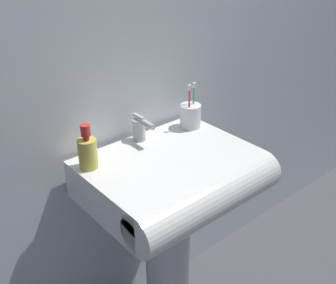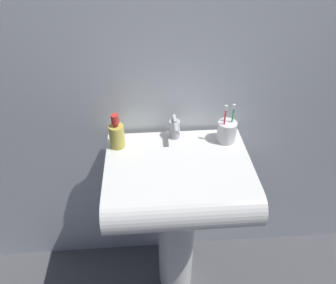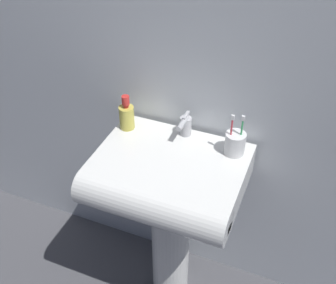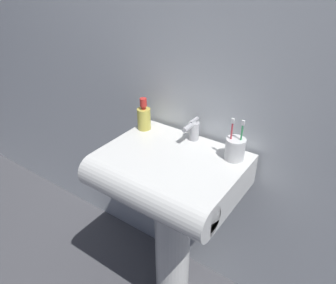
# 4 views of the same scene
# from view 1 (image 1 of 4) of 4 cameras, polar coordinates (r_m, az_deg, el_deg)

# --- Properties ---
(wall_back) EXTENTS (5.00, 0.05, 2.40)m
(wall_back) POSITION_cam_1_polar(r_m,az_deg,el_deg) (1.51, -6.32, 13.03)
(wall_back) COLOR silver
(wall_back) RESTS_ON ground
(sink_pedestal) EXTENTS (0.17, 0.17, 0.72)m
(sink_pedestal) POSITION_cam_1_polar(r_m,az_deg,el_deg) (1.76, -0.07, -16.16)
(sink_pedestal) COLOR white
(sink_pedestal) RESTS_ON ground
(sink_basin) EXTENTS (0.58, 0.47, 0.14)m
(sink_basin) POSITION_cam_1_polar(r_m,az_deg,el_deg) (1.46, 1.26, -5.10)
(sink_basin) COLOR white
(sink_basin) RESTS_ON sink_pedestal
(faucet) EXTENTS (0.05, 0.11, 0.10)m
(faucet) POSITION_cam_1_polar(r_m,az_deg,el_deg) (1.54, -3.71, 1.90)
(faucet) COLOR #B7B7BC
(faucet) RESTS_ON sink_basin
(toothbrush_cup) EXTENTS (0.08, 0.08, 0.18)m
(toothbrush_cup) POSITION_cam_1_polar(r_m,az_deg,el_deg) (1.64, 3.07, 3.59)
(toothbrush_cup) COLOR white
(toothbrush_cup) RESTS_ON sink_basin
(soap_bottle) EXTENTS (0.06, 0.06, 0.15)m
(soap_bottle) POSITION_cam_1_polar(r_m,az_deg,el_deg) (1.39, -10.84, -1.27)
(soap_bottle) COLOR gold
(soap_bottle) RESTS_ON sink_basin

